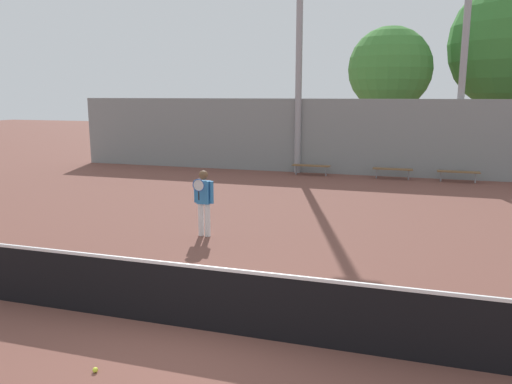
{
  "coord_description": "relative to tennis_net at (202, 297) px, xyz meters",
  "views": [
    {
      "loc": [
        2.83,
        -6.43,
        3.5
      ],
      "look_at": [
        -0.98,
        5.91,
        0.95
      ],
      "focal_mm": 35.0,
      "sensor_mm": 36.0,
      "label": 1
    }
  ],
  "objects": [
    {
      "name": "tennis_net",
      "position": [
        0.0,
        0.0,
        0.0
      ],
      "size": [
        10.24,
        0.09,
        1.02
      ],
      "color": "#99999E",
      "rests_on": "ground_plane"
    },
    {
      "name": "tennis_ball",
      "position": [
        -0.84,
        -1.49,
        -0.49
      ],
      "size": [
        0.07,
        0.07,
        0.07
      ],
      "color": "#D1E038",
      "rests_on": "ground_plane"
    },
    {
      "name": "tree_green_broad",
      "position": [
        1.65,
        20.44,
        4.19
      ],
      "size": [
        4.21,
        4.21,
        6.85
      ],
      "color": "brown",
      "rests_on": "ground_plane"
    },
    {
      "name": "light_pole_center_back",
      "position": [
        -1.97,
        15.44,
        5.93
      ],
      "size": [
        0.9,
        0.6,
        11.55
      ],
      "color": "#939399",
      "rests_on": "ground_plane"
    },
    {
      "name": "bench_courtside_far",
      "position": [
        4.76,
        14.87,
        -0.12
      ],
      "size": [
        1.62,
        0.4,
        0.44
      ],
      "color": "brown",
      "rests_on": "ground_plane"
    },
    {
      "name": "ground_plane",
      "position": [
        0.0,
        0.0,
        -0.52
      ],
      "size": [
        100.0,
        100.0,
        0.0
      ],
      "primitive_type": "plane",
      "color": "brown"
    },
    {
      "name": "bench_courtside_near",
      "position": [
        -1.23,
        14.87,
        -0.12
      ],
      "size": [
        1.65,
        0.4,
        0.44
      ],
      "color": "brown",
      "rests_on": "ground_plane"
    },
    {
      "name": "bench_by_gate",
      "position": [
        2.21,
        14.87,
        -0.12
      ],
      "size": [
        1.62,
        0.4,
        0.44
      ],
      "color": "brown",
      "rests_on": "ground_plane"
    },
    {
      "name": "tennis_player",
      "position": [
        -1.96,
        4.7,
        0.42
      ],
      "size": [
        0.52,
        0.41,
        1.66
      ],
      "rotation": [
        0.0,
        0.0,
        -0.04
      ],
      "color": "silver",
      "rests_on": "ground_plane"
    },
    {
      "name": "back_fence",
      "position": [
        0.0,
        15.56,
        1.13
      ],
      "size": [
        25.78,
        0.06,
        3.29
      ],
      "color": "gray",
      "rests_on": "ground_plane"
    },
    {
      "name": "light_pole_near_left",
      "position": [
        4.73,
        15.95,
        6.01
      ],
      "size": [
        0.9,
        0.6,
        11.63
      ],
      "color": "#939399",
      "rests_on": "ground_plane"
    }
  ]
}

